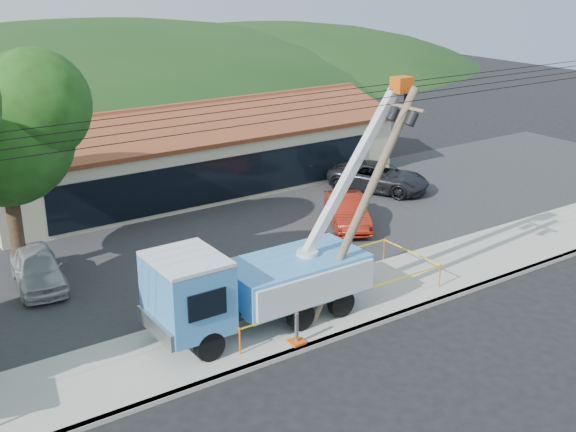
% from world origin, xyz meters
% --- Properties ---
extents(ground, '(120.00, 120.00, 0.00)m').
position_xyz_m(ground, '(0.00, 0.00, 0.00)').
color(ground, black).
rests_on(ground, ground).
extents(curb, '(60.00, 0.25, 0.15)m').
position_xyz_m(curb, '(0.00, 2.10, 0.07)').
color(curb, '#A3A199').
rests_on(curb, ground).
extents(sidewalk, '(60.00, 4.00, 0.15)m').
position_xyz_m(sidewalk, '(0.00, 4.00, 0.07)').
color(sidewalk, '#A3A199').
rests_on(sidewalk, ground).
extents(parking_lot, '(60.00, 12.00, 0.10)m').
position_xyz_m(parking_lot, '(0.00, 12.00, 0.05)').
color(parking_lot, '#28282B').
rests_on(parking_lot, ground).
extents(strip_mall, '(22.50, 8.53, 4.67)m').
position_xyz_m(strip_mall, '(4.00, 19.98, 1.88)').
color(strip_mall, beige).
rests_on(strip_mall, ground).
extents(tree_lot, '(6.30, 5.60, 8.94)m').
position_xyz_m(tree_lot, '(-7.00, 13.00, 6.21)').
color(tree_lot, '#332316').
rests_on(tree_lot, ground).
extents(hill_center, '(89.60, 64.00, 32.00)m').
position_xyz_m(hill_center, '(10.00, 55.00, 0.00)').
color(hill_center, '#173714').
rests_on(hill_center, ground).
extents(hill_east, '(72.80, 52.00, 26.00)m').
position_xyz_m(hill_east, '(30.00, 55.00, 0.00)').
color(hill_east, '#173714').
rests_on(hill_east, ground).
extents(utility_truck, '(9.97, 4.14, 7.88)m').
position_xyz_m(utility_truck, '(-1.61, 4.21, 1.77)').
color(utility_truck, black).
rests_on(utility_truck, ground).
extents(leaning_pole, '(4.51, 1.66, 7.77)m').
position_xyz_m(leaning_pole, '(2.47, 3.31, 4.37)').
color(leaning_pole, brown).
rests_on(leaning_pole, ground).
extents(caution_tape, '(8.82, 3.22, 0.93)m').
position_xyz_m(caution_tape, '(1.37, 4.42, 0.83)').
color(caution_tape, '#E7550C').
rests_on(caution_tape, ground).
extents(car_silver, '(2.24, 4.44, 1.45)m').
position_xyz_m(car_silver, '(-6.71, 11.59, 0.00)').
color(car_silver, '#B1B3B9').
rests_on(car_silver, ground).
extents(car_red, '(3.49, 4.65, 1.47)m').
position_xyz_m(car_red, '(7.08, 10.07, 0.00)').
color(car_red, maroon).
rests_on(car_red, ground).
extents(car_dark, '(4.70, 5.90, 1.49)m').
position_xyz_m(car_dark, '(11.91, 13.40, 0.00)').
color(car_dark, black).
rests_on(car_dark, ground).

